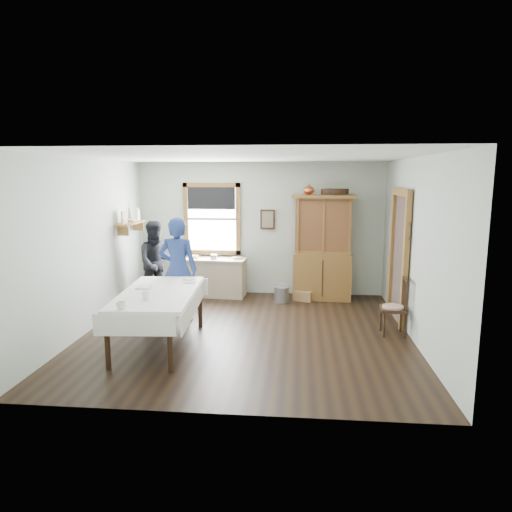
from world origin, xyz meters
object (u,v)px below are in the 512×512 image
(spindle_chair, at_px, (393,306))
(pail, at_px, (282,295))
(china_hutch, at_px, (323,248))
(figure_dark, at_px, (157,266))
(woman_blue, at_px, (178,274))
(dining_table, at_px, (159,319))
(work_counter, at_px, (213,277))
(wicker_basket, at_px, (304,295))

(spindle_chair, xyz_separation_m, pail, (-1.78, 1.68, -0.30))
(china_hutch, xyz_separation_m, figure_dark, (-3.14, -0.68, -0.30))
(spindle_chair, distance_m, figure_dark, 4.36)
(woman_blue, distance_m, figure_dark, 1.20)
(dining_table, bearing_deg, china_hutch, 49.12)
(dining_table, relative_size, woman_blue, 1.23)
(dining_table, bearing_deg, figure_dark, 107.78)
(work_counter, xyz_separation_m, pail, (1.42, -0.36, -0.24))
(work_counter, relative_size, wicker_basket, 3.95)
(work_counter, xyz_separation_m, china_hutch, (2.21, -0.00, 0.64))
(pail, relative_size, wicker_basket, 0.89)
(china_hutch, relative_size, spindle_chair, 2.30)
(woman_blue, bearing_deg, figure_dark, -54.82)
(wicker_basket, bearing_deg, dining_table, -128.47)
(wicker_basket, relative_size, woman_blue, 0.21)
(wicker_basket, distance_m, woman_blue, 2.68)
(dining_table, relative_size, spindle_chair, 2.24)
(figure_dark, bearing_deg, china_hutch, -18.29)
(dining_table, height_order, woman_blue, woman_blue)
(wicker_basket, relative_size, figure_dark, 0.23)
(spindle_chair, bearing_deg, pail, 140.81)
(spindle_chair, height_order, woman_blue, woman_blue)
(spindle_chair, height_order, wicker_basket, spindle_chair)
(work_counter, bearing_deg, wicker_basket, -1.94)
(spindle_chair, relative_size, wicker_basket, 2.61)
(work_counter, bearing_deg, spindle_chair, -28.48)
(woman_blue, xyz_separation_m, figure_dark, (-0.67, 0.99, -0.08))
(dining_table, relative_size, pail, 6.59)
(spindle_chair, distance_m, pail, 2.46)
(pail, bearing_deg, figure_dark, -172.26)
(dining_table, bearing_deg, work_counter, 85.12)
(work_counter, height_order, woman_blue, woman_blue)
(figure_dark, bearing_deg, wicker_basket, -20.58)
(work_counter, xyz_separation_m, woman_blue, (-0.26, -1.67, 0.43))
(wicker_basket, bearing_deg, spindle_chair, -53.94)
(pail, height_order, wicker_basket, pail)
(woman_blue, relative_size, figure_dark, 1.11)
(wicker_basket, bearing_deg, woman_blue, -145.08)
(work_counter, xyz_separation_m, dining_table, (-0.24, -2.83, 0.01))
(spindle_chair, distance_m, woman_blue, 3.50)
(spindle_chair, height_order, figure_dark, figure_dark)
(pail, xyz_separation_m, woman_blue, (-1.68, -1.31, 0.66))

